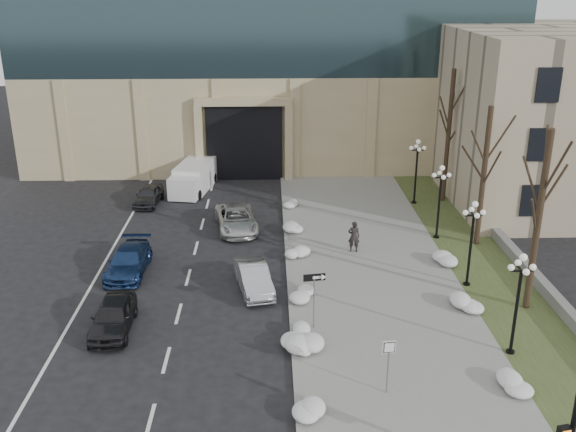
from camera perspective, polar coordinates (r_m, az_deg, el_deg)
name	(u,v)px	position (r m, az deg, el deg)	size (l,w,h in m)	color
sidewalk	(371,274)	(35.48, 7.43, -5.14)	(9.00, 40.00, 0.12)	gray
curb	(289,275)	(35.06, 0.12, -5.27)	(0.30, 40.00, 0.14)	gray
grass_strip	(489,273)	(37.05, 17.44, -4.84)	(4.00, 40.00, 0.10)	#3A4723
stone_wall	(513,253)	(39.32, 19.35, -3.09)	(0.50, 30.00, 0.70)	slate
car_a	(113,316)	(30.79, -15.29, -8.56)	(1.74, 4.32, 1.47)	black
car_b	(254,278)	(33.34, -3.06, -5.54)	(1.47, 4.22, 1.39)	#ADAEB5
car_c	(128,261)	(36.25, -14.01, -3.91)	(1.97, 4.84, 1.41)	navy
car_d	(236,219)	(41.26, -4.61, -0.28)	(2.38, 5.16, 1.43)	silver
car_e	(148,195)	(46.87, -12.30, 1.81)	(1.56, 3.89, 1.32)	#2D2E32
pedestrian	(354,236)	(37.69, 5.87, -1.82)	(0.69, 0.45, 1.89)	black
box_truck	(194,177)	(49.41, -8.37, 3.41)	(3.25, 6.57, 2.00)	silver
one_way_sign	(318,284)	(29.07, 2.70, -6.04)	(1.07, 0.31, 2.84)	slate
keep_sign	(389,356)	(25.28, 8.94, -12.17)	(0.52, 0.11, 2.42)	slate
snow_clump_b	(304,410)	(24.74, 1.44, -16.89)	(1.10, 1.60, 0.36)	white
snow_clump_c	(305,345)	(28.44, 1.50, -11.38)	(1.10, 1.60, 0.36)	white
snow_clump_d	(302,295)	(32.49, 1.24, -7.03)	(1.10, 1.60, 0.36)	white
snow_clump_e	(298,255)	(36.99, 0.87, -3.44)	(1.10, 1.60, 0.36)	white
snow_clump_f	(292,231)	(40.41, 0.36, -1.30)	(1.10, 1.60, 0.36)	white
snow_clump_g	(289,206)	(44.81, 0.10, 0.94)	(1.10, 1.60, 0.36)	white
snow_clump_h	(511,386)	(27.36, 19.25, -14.10)	(1.10, 1.60, 0.36)	white
snow_clump_i	(474,311)	(32.32, 16.23, -8.08)	(1.10, 1.60, 0.36)	white
snow_clump_j	(443,261)	(37.18, 13.65, -3.93)	(1.10, 1.60, 0.36)	white
snow_clump_k	(298,336)	(29.06, 0.88, -10.61)	(1.10, 1.60, 0.36)	white
snow_clump_l	(468,305)	(32.73, 15.73, -7.64)	(1.10, 1.60, 0.36)	white
lamppost_a	(519,291)	(28.48, 19.83, -6.28)	(1.18, 1.18, 4.76)	black
lamppost_b	(472,232)	(34.05, 16.05, -1.41)	(1.18, 1.18, 4.76)	black
lamppost_c	(440,192)	(39.90, 13.37, 2.07)	(1.18, 1.18, 4.76)	black
lamppost_d	(417,163)	(45.93, 11.38, 4.65)	(1.18, 1.18, 4.76)	black
tree_near	(542,197)	(31.71, 21.63, 1.61)	(3.20, 3.20, 9.00)	black
tree_mid	(486,157)	(38.95, 17.16, 5.00)	(3.20, 3.20, 8.50)	black
tree_far	(450,118)	(46.23, 14.20, 8.46)	(3.20, 3.20, 9.50)	black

